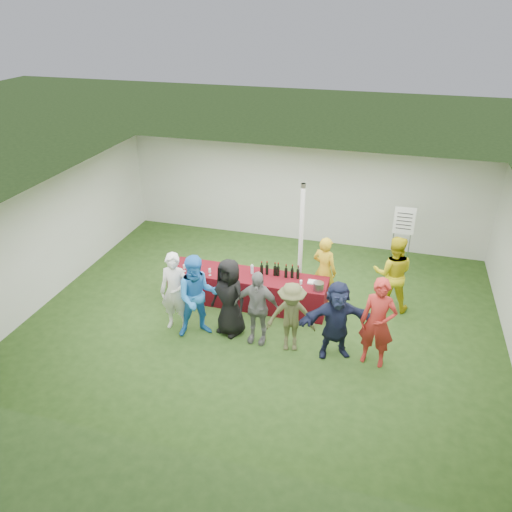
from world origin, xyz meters
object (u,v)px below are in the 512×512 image
(customer_0, at_px, (175,292))
(customer_2, at_px, (229,297))
(serving_table, at_px, (248,289))
(customer_1, at_px, (198,297))
(customer_5, at_px, (336,320))
(customer_4, at_px, (291,317))
(staff_back, at_px, (393,273))
(customer_6, at_px, (378,323))
(staff_pourer, at_px, (324,270))
(customer_3, at_px, (257,307))
(wine_list_sign, at_px, (403,226))
(dump_bucket, at_px, (318,286))

(customer_0, relative_size, customer_2, 1.03)
(serving_table, xyz_separation_m, customer_1, (-0.64, -1.39, 0.53))
(customer_5, bearing_deg, customer_4, 163.38)
(customer_1, distance_m, customer_5, 2.81)
(staff_back, xyz_separation_m, customer_6, (-0.20, -2.03, 0.03))
(staff_pourer, height_order, customer_3, staff_pourer)
(wine_list_sign, xyz_separation_m, customer_3, (-2.69, -3.67, -0.51))
(customer_2, distance_m, customer_6, 2.98)
(customer_3, bearing_deg, customer_6, -0.24)
(staff_pourer, xyz_separation_m, customer_3, (-1.06, -1.83, -0.02))
(staff_pourer, relative_size, customer_3, 1.02)
(customer_0, bearing_deg, customer_5, -5.69)
(staff_back, relative_size, customer_2, 1.05)
(serving_table, distance_m, dump_bucket, 1.72)
(staff_pourer, bearing_deg, wine_list_sign, -108.28)
(customer_4, xyz_separation_m, customer_5, (0.87, 0.06, 0.07))
(customer_3, bearing_deg, customer_4, -5.27)
(customer_2, bearing_deg, customer_4, 13.58)
(customer_1, xyz_separation_m, customer_6, (3.57, 0.04, 0.01))
(dump_bucket, bearing_deg, wine_list_sign, 57.85)
(customer_3, height_order, customer_5, customer_5)
(dump_bucket, bearing_deg, customer_3, -134.65)
(customer_3, height_order, customer_4, customer_3)
(staff_pourer, relative_size, customer_0, 0.94)
(customer_0, xyz_separation_m, customer_3, (1.75, 0.01, -0.07))
(serving_table, xyz_separation_m, customer_0, (-1.17, -1.30, 0.50))
(staff_pourer, bearing_deg, customer_4, 102.90)
(wine_list_sign, height_order, customer_3, wine_list_sign)
(customer_4, bearing_deg, staff_back, 36.46)
(customer_1, height_order, customer_6, customer_6)
(dump_bucket, xyz_separation_m, customer_6, (1.29, -1.12, 0.08))
(staff_pourer, bearing_deg, dump_bucket, 112.55)
(customer_2, bearing_deg, customer_6, 18.98)
(staff_pourer, distance_m, customer_1, 2.99)
(customer_3, height_order, customer_6, customer_6)
(wine_list_sign, relative_size, customer_4, 1.21)
(serving_table, bearing_deg, customer_4, -46.48)
(customer_3, relative_size, customer_5, 0.98)
(wine_list_sign, bearing_deg, customer_2, -133.10)
(customer_3, relative_size, customer_6, 0.88)
(customer_6, bearing_deg, dump_bucket, 147.46)
(dump_bucket, distance_m, customer_1, 2.56)
(customer_5, bearing_deg, staff_pourer, 85.31)
(staff_back, height_order, customer_3, staff_back)
(serving_table, bearing_deg, customer_1, -114.63)
(dump_bucket, bearing_deg, staff_back, 31.27)
(staff_back, height_order, customer_0, staff_back)
(serving_table, relative_size, customer_0, 2.06)
(staff_back, bearing_deg, dump_bucket, 29.19)
(dump_bucket, height_order, staff_pourer, staff_pourer)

